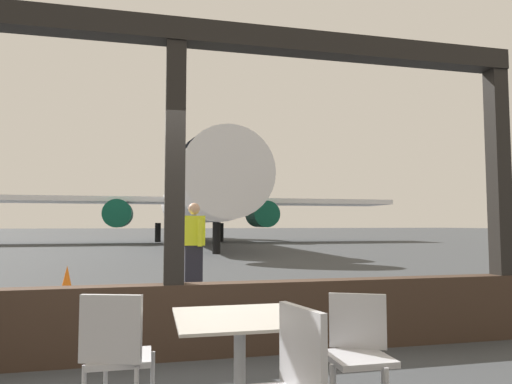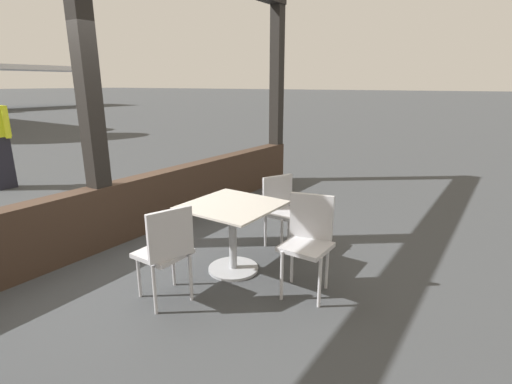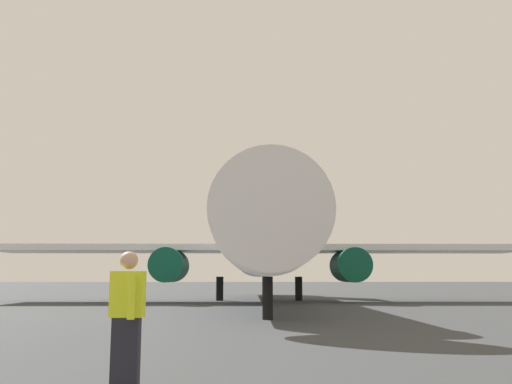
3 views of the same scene
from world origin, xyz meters
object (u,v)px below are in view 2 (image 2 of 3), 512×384
object	(u,v)px
cafe_chair_window_right	(308,235)
cafe_chair_aisle_left	(282,206)
cafe_chair_window_left	(166,247)
dining_table	(233,230)

from	to	relation	value
cafe_chair_window_right	cafe_chair_aisle_left	world-z (taller)	cafe_chair_window_right
cafe_chair_window_left	cafe_chair_aisle_left	size ratio (longest dim) A/B	1.06
cafe_chair_window_left	cafe_chair_window_right	xyz separation A→B (m)	(0.88, -0.90, 0.02)
cafe_chair_window_left	cafe_chair_aisle_left	world-z (taller)	cafe_chair_window_left
dining_table	cafe_chair_window_left	distance (m)	0.81
dining_table	cafe_chair_window_left	bearing A→B (deg)	173.42
cafe_chair_aisle_left	cafe_chair_window_left	bearing A→B (deg)	173.17
cafe_chair_window_right	cafe_chair_aisle_left	xyz separation A→B (m)	(0.73, 0.71, -0.04)
dining_table	cafe_chair_aisle_left	xyz separation A→B (m)	(0.81, -0.10, 0.06)
cafe_chair_window_right	dining_table	bearing A→B (deg)	95.61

